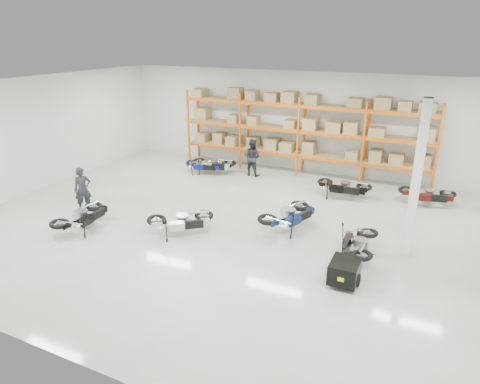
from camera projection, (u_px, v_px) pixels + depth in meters
The scene contains 14 objects.
room at pixel (238, 162), 13.43m from camera, with size 18.00×18.00×18.00m.
pallet_rack at pixel (301, 124), 18.88m from camera, with size 11.28×0.98×3.62m.
structural_column at pixel (416, 180), 11.75m from camera, with size 0.25×0.25×4.50m, color white.
moto_blue_centre at pixel (290, 212), 13.89m from camera, with size 0.87×1.96×1.20m, color #081C52, non-canonical shape.
moto_silver_left at pixel (181, 218), 13.54m from camera, with size 0.82×1.84×1.12m, color #AAACB1, non-canonical shape.
moto_black_far_left at pixel (82, 213), 13.88m from camera, with size 0.82×1.85×1.13m, color black, non-canonical shape.
moto_touring_right at pixel (358, 239), 12.16m from camera, with size 0.78×1.76×1.07m, color black, non-canonical shape.
trailer at pixel (345, 271), 10.87m from camera, with size 0.80×1.51×0.63m.
moto_back_a at pixel (204, 163), 19.46m from camera, with size 0.72×1.62×0.99m, color navy, non-canonical shape.
moto_back_b at pixel (213, 162), 19.50m from camera, with size 0.79×1.78×1.09m, color #B7BCC1, non-canonical shape.
moto_back_c at pixel (343, 184), 16.58m from camera, with size 0.81×1.83×1.12m, color black, non-canonical shape.
moto_back_d at pixel (428, 192), 15.83m from camera, with size 0.79×1.77×1.08m, color #430D0F, non-canonical shape.
person_left at pixel (83, 190), 15.23m from camera, with size 0.59×0.39×1.62m, color black.
person_back at pixel (252, 157), 19.10m from camera, with size 0.81×0.63×1.67m, color black.
Camera 1 is at (5.60, -11.63, 6.05)m, focal length 32.00 mm.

